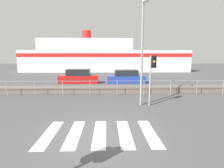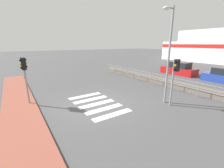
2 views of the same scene
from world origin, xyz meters
name	(u,v)px [view 2 (image 2 of 2)]	position (x,y,z in m)	size (l,w,h in m)	color
ground_plane	(97,104)	(0.00, 0.00, 0.00)	(160.00, 160.00, 0.00)	#4C4C4F
sidewalk_brick	(22,121)	(0.00, -4.10, 0.06)	(24.00, 1.80, 0.12)	#934C3D
crosswalk	(97,104)	(-0.03, 0.00, 0.00)	(4.05, 2.40, 0.01)	silver
seawall	(169,83)	(0.00, 7.19, 0.29)	(19.37, 0.55, 0.59)	#6B6056
harbor_fence	(163,80)	(0.00, 6.32, 0.75)	(17.47, 0.04, 1.13)	gray
traffic_light_near	(24,68)	(-2.28, -3.54, 2.29)	(0.58, 0.41, 2.90)	gray
traffic_light_far	(175,72)	(2.76, 3.64, 2.08)	(0.34, 0.32, 2.83)	gray
streetlamp	(168,46)	(2.18, 3.61, 3.54)	(0.32, 0.87, 5.70)	gray
parked_car_red	(179,69)	(-2.81, 12.94, 0.64)	(4.14, 1.71, 1.51)	#B21919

